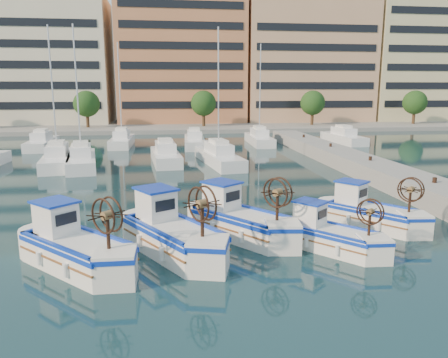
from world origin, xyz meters
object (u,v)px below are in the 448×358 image
fishing_boat_d (329,234)px  fishing_boat_e (369,212)px  fishing_boat_a (75,246)px  fishing_boat_b (171,232)px  fishing_boat_c (240,219)px

fishing_boat_d → fishing_boat_e: fishing_boat_e is taller
fishing_boat_a → fishing_boat_b: size_ratio=0.90×
fishing_boat_c → fishing_boat_b: bearing=168.6°
fishing_boat_e → fishing_boat_b: bearing=154.0°
fishing_boat_c → fishing_boat_d: size_ratio=1.26×
fishing_boat_a → fishing_boat_b: (3.54, 1.01, 0.04)m
fishing_boat_c → fishing_boat_e: 6.40m
fishing_boat_a → fishing_boat_b: fishing_boat_b is taller
fishing_boat_b → fishing_boat_e: bearing=-17.6°
fishing_boat_a → fishing_boat_c: fishing_boat_c is taller
fishing_boat_e → fishing_boat_c: bearing=146.8°
fishing_boat_c → fishing_boat_d: (3.34, -2.03, -0.16)m
fishing_boat_b → fishing_boat_c: fishing_boat_b is taller
fishing_boat_a → fishing_boat_d: bearing=-41.2°
fishing_boat_a → fishing_boat_b: 3.68m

